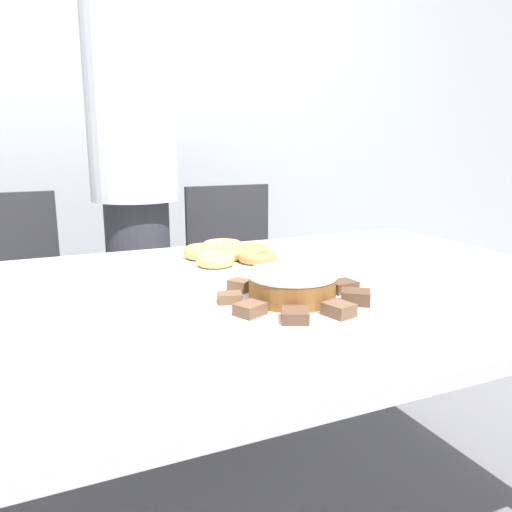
{
  "coord_description": "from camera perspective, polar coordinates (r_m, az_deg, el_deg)",
  "views": [
    {
      "loc": [
        -0.5,
        -1.05,
        1.04
      ],
      "look_at": [
        -0.0,
        0.06,
        0.78
      ],
      "focal_mm": 35.0,
      "sensor_mm": 36.0,
      "label": 1
    }
  ],
  "objects": [
    {
      "name": "lamington_5",
      "position": [
        1.12,
        9.8,
        -3.42
      ],
      "size": [
        0.06,
        0.05,
        0.02
      ],
      "rotation": [
        0.0,
        0.0,
        6.36
      ],
      "color": "#513828",
      "rests_on": "plate_cake"
    },
    {
      "name": "donut_5",
      "position": [
        1.35,
        -4.67,
        -0.42
      ],
      "size": [
        0.11,
        0.11,
        0.03
      ],
      "color": "#E5AD66",
      "rests_on": "plate_donuts"
    },
    {
      "name": "lamington_4",
      "position": [
        1.04,
        11.33,
        -4.63
      ],
      "size": [
        0.08,
        0.07,
        0.03
      ],
      "rotation": [
        0.0,
        0.0,
        5.66
      ],
      "color": "#513828",
      "rests_on": "plate_cake"
    },
    {
      "name": "lamington_2",
      "position": [
        0.93,
        4.49,
        -6.76
      ],
      "size": [
        0.07,
        0.07,
        0.02
      ],
      "rotation": [
        0.0,
        0.0,
        4.26
      ],
      "color": "brown",
      "rests_on": "plate_cake"
    },
    {
      "name": "donut_2",
      "position": [
        1.48,
        -0.67,
        0.69
      ],
      "size": [
        0.12,
        0.12,
        0.03
      ],
      "color": "#D18E4C",
      "rests_on": "plate_donuts"
    },
    {
      "name": "lamington_0",
      "position": [
        1.03,
        -3.02,
        -4.78
      ],
      "size": [
        0.06,
        0.05,
        0.02
      ],
      "rotation": [
        0.0,
        0.0,
        2.87
      ],
      "color": "brown",
      "rests_on": "plate_cake"
    },
    {
      "name": "donut_3",
      "position": [
        1.53,
        -3.87,
        1.09
      ],
      "size": [
        0.13,
        0.13,
        0.03
      ],
      "color": "#E5AD66",
      "rests_on": "plate_donuts"
    },
    {
      "name": "lamington_3",
      "position": [
        0.96,
        9.45,
        -6.06
      ],
      "size": [
        0.06,
        0.06,
        0.02
      ],
      "rotation": [
        0.0,
        0.0,
        4.96
      ],
      "color": "brown",
      "rests_on": "plate_cake"
    },
    {
      "name": "plate_cake",
      "position": [
        1.06,
        4.13,
        -5.26
      ],
      "size": [
        0.34,
        0.34,
        0.01
      ],
      "color": "white",
      "rests_on": "table"
    },
    {
      "name": "lamington_7",
      "position": [
        1.17,
        1.68,
        -2.58
      ],
      "size": [
        0.05,
        0.05,
        0.03
      ],
      "rotation": [
        0.0,
        0.0,
        7.75
      ],
      "color": "brown",
      "rests_on": "plate_cake"
    },
    {
      "name": "office_chair_right",
      "position": [
        2.21,
        -1.7,
        -4.26
      ],
      "size": [
        0.45,
        0.45,
        0.88
      ],
      "rotation": [
        0.0,
        0.0,
        0.02
      ],
      "color": "black",
      "rests_on": "ground_plane"
    },
    {
      "name": "office_chair_left",
      "position": [
        2.06,
        -26.08,
        -6.8
      ],
      "size": [
        0.47,
        0.47,
        0.88
      ],
      "rotation": [
        0.0,
        0.0,
        0.07
      ],
      "color": "black",
      "rests_on": "ground_plane"
    },
    {
      "name": "lamington_1",
      "position": [
        0.95,
        -0.69,
        -6.09
      ],
      "size": [
        0.07,
        0.06,
        0.02
      ],
      "rotation": [
        0.0,
        0.0,
        3.56
      ],
      "color": "brown",
      "rests_on": "plate_cake"
    },
    {
      "name": "frosted_cake",
      "position": [
        1.05,
        4.16,
        -3.35
      ],
      "size": [
        0.19,
        0.19,
        0.06
      ],
      "color": "brown",
      "rests_on": "plate_cake"
    },
    {
      "name": "wall_back",
      "position": [
        2.75,
        -14.35,
        17.27
      ],
      "size": [
        8.0,
        0.05,
        2.6
      ],
      "color": "#B2B7BC",
      "rests_on": "ground_plane"
    },
    {
      "name": "napkin",
      "position": [
        1.23,
        -18.9,
        -3.42
      ],
      "size": [
        0.13,
        0.12,
        0.01
      ],
      "color": "white",
      "rests_on": "table"
    },
    {
      "name": "person_standing",
      "position": [
        1.92,
        -13.65,
        8.0
      ],
      "size": [
        0.32,
        0.32,
        1.71
      ],
      "color": "#383842",
      "rests_on": "ground_plane"
    },
    {
      "name": "lamington_6",
      "position": [
        1.17,
        6.08,
        -2.71
      ],
      "size": [
        0.06,
        0.06,
        0.02
      ],
      "rotation": [
        0.0,
        0.0,
        7.06
      ],
      "color": "brown",
      "rests_on": "plate_cake"
    },
    {
      "name": "donut_1",
      "position": [
        1.39,
        0.15,
        -0.06
      ],
      "size": [
        0.11,
        0.11,
        0.03
      ],
      "color": "#C68447",
      "rests_on": "plate_donuts"
    },
    {
      "name": "lamington_8",
      "position": [
        1.11,
        -1.86,
        -3.35
      ],
      "size": [
        0.06,
        0.06,
        0.02
      ],
      "rotation": [
        0.0,
        0.0,
        8.45
      ],
      "color": "brown",
      "rests_on": "plate_cake"
    },
    {
      "name": "plate_donuts",
      "position": [
        1.45,
        -3.0,
        -0.42
      ],
      "size": [
        0.34,
        0.34,
        0.01
      ],
      "color": "white",
      "rests_on": "table"
    },
    {
      "name": "donut_4",
      "position": [
        1.45,
        -5.95,
        0.49
      ],
      "size": [
        0.12,
        0.12,
        0.04
      ],
      "color": "tan",
      "rests_on": "plate_donuts"
    },
    {
      "name": "donut_0",
      "position": [
        1.44,
        -3.01,
        0.47
      ],
      "size": [
        0.13,
        0.13,
        0.04
      ],
      "color": "#D18E4C",
      "rests_on": "plate_donuts"
    },
    {
      "name": "table",
      "position": [
        1.22,
        1.1,
        -6.48
      ],
      "size": [
        1.67,
        1.09,
        0.72
      ],
      "color": "silver",
      "rests_on": "ground_plane"
    }
  ]
}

